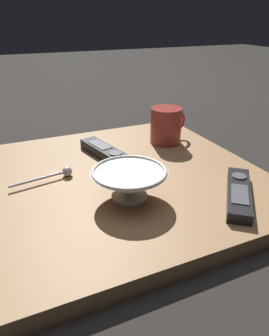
% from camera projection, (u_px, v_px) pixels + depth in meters
% --- Properties ---
extents(ground_plane, '(6.00, 6.00, 0.00)m').
position_uv_depth(ground_plane, '(128.00, 185.00, 0.76)').
color(ground_plane, black).
extents(table, '(0.63, 0.61, 0.03)m').
position_uv_depth(table, '(127.00, 179.00, 0.76)').
color(table, '#936D47').
rests_on(table, ground).
extents(cereal_bowl, '(0.15, 0.15, 0.06)m').
position_uv_depth(cereal_bowl, '(129.00, 182.00, 0.63)').
color(cereal_bowl, beige).
rests_on(cereal_bowl, table).
extents(coffee_mug, '(0.09, 0.12, 0.10)m').
position_uv_depth(coffee_mug, '(166.00, 125.00, 0.91)').
color(coffee_mug, '#A53833').
rests_on(coffee_mug, table).
extents(teaspoon, '(0.04, 0.14, 0.02)m').
position_uv_depth(teaspoon, '(60.00, 173.00, 0.72)').
color(teaspoon, silver).
rests_on(teaspoon, table).
extents(tv_remote_near, '(0.18, 0.16, 0.02)m').
position_uv_depth(tv_remote_near, '(239.00, 193.00, 0.64)').
color(tv_remote_near, black).
rests_on(tv_remote_near, table).
extents(tv_remote_far, '(0.19, 0.08, 0.03)m').
position_uv_depth(tv_remote_far, '(105.00, 152.00, 0.83)').
color(tv_remote_far, black).
rests_on(tv_remote_far, table).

